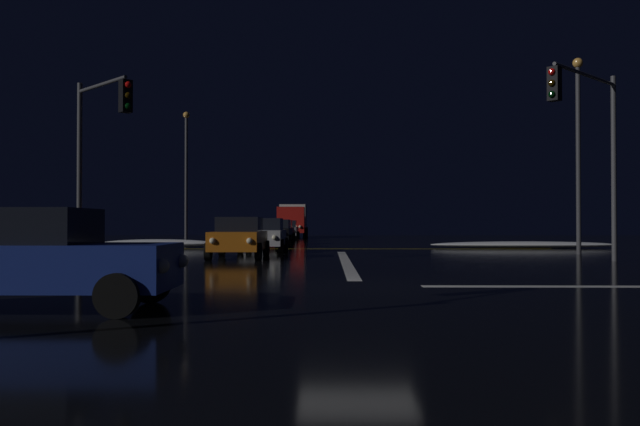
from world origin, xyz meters
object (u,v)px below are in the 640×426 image
at_px(sedan_black, 277,232).
at_px(traffic_signal_ne, 591,128).
at_px(sedan_gray, 287,230).
at_px(traffic_signal_nw, 98,136).
at_px(sedan_blue_crossing, 33,258).
at_px(streetlamp_right_near, 578,140).
at_px(sedan_red, 281,230).
at_px(box_truck, 293,219).
at_px(streetlamp_left_far, 186,167).
at_px(sedan_white, 263,233).
at_px(sedan_orange, 239,237).
at_px(sedan_silver, 264,235).

relative_size(sedan_black, traffic_signal_ne, 0.66).
bearing_deg(sedan_gray, traffic_signal_nw, -97.62).
relative_size(sedan_blue_crossing, streetlamp_right_near, 0.51).
bearing_deg(sedan_red, box_truck, 89.18).
height_order(sedan_gray, traffic_signal_nw, traffic_signal_nw).
bearing_deg(streetlamp_left_far, sedan_white, -52.80).
height_order(sedan_white, sedan_black, same).
bearing_deg(sedan_blue_crossing, box_truck, 88.61).
height_order(sedan_white, sedan_red, same).
relative_size(sedan_white, sedan_black, 1.00).
distance_m(sedan_black, sedan_red, 6.77).
height_order(box_truck, traffic_signal_nw, traffic_signal_nw).
bearing_deg(sedan_orange, sedan_white, 90.91).
height_order(sedan_silver, sedan_gray, same).
height_order(sedan_orange, traffic_signal_nw, traffic_signal_nw).
relative_size(sedan_blue_crossing, traffic_signal_ne, 0.66).
bearing_deg(streetlamp_left_far, sedan_blue_crossing, -81.78).
xyz_separation_m(sedan_gray, box_truck, (0.15, 7.02, 0.91)).
relative_size(sedan_red, sedan_gray, 1.00).
bearing_deg(sedan_silver, sedan_black, 91.50).
xyz_separation_m(traffic_signal_nw, streetlamp_right_near, (18.65, 6.20, 0.59)).
bearing_deg(sedan_gray, sedan_white, -90.44).
bearing_deg(sedan_gray, streetlamp_right_near, -62.06).
distance_m(sedan_gray, box_truck, 7.08).
distance_m(box_truck, traffic_signal_nw, 40.40).
relative_size(sedan_silver, sedan_red, 1.00).
xyz_separation_m(sedan_gray, streetlamp_right_near, (14.23, -26.84, 4.12)).
height_order(sedan_silver, sedan_black, same).
xyz_separation_m(sedan_silver, traffic_signal_ne, (11.74, -8.67, 3.72)).
relative_size(sedan_white, sedan_blue_crossing, 1.00).
height_order(box_truck, traffic_signal_ne, traffic_signal_ne).
bearing_deg(sedan_gray, sedan_red, -90.41).
distance_m(sedan_orange, sedan_blue_crossing, 15.29).
bearing_deg(sedan_silver, streetlamp_left_far, 115.46).
bearing_deg(streetlamp_left_far, sedan_red, 34.66).
height_order(sedan_orange, traffic_signal_ne, traffic_signal_ne).
bearing_deg(streetlamp_left_far, traffic_signal_nw, -85.62).
distance_m(sedan_black, streetlamp_left_far, 8.05).
bearing_deg(sedan_red, sedan_white, -90.46).
distance_m(traffic_signal_ne, traffic_signal_nw, 16.64).
bearing_deg(streetlamp_right_near, box_truck, 112.59).
bearing_deg(streetlamp_right_near, sedan_gray, 117.94).
relative_size(sedan_orange, sedan_black, 1.00).
xyz_separation_m(sedan_gray, streetlamp_left_far, (-6.12, -10.84, 4.32)).
relative_size(box_truck, streetlamp_right_near, 0.98).
relative_size(sedan_red, sedan_blue_crossing, 1.00).
xyz_separation_m(box_truck, sedan_blue_crossing, (-1.27, -52.43, -0.91)).
height_order(sedan_blue_crossing, traffic_signal_nw, traffic_signal_nw).
bearing_deg(sedan_white, sedan_blue_crossing, -92.10).
bearing_deg(box_truck, streetlamp_left_far, -109.34).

